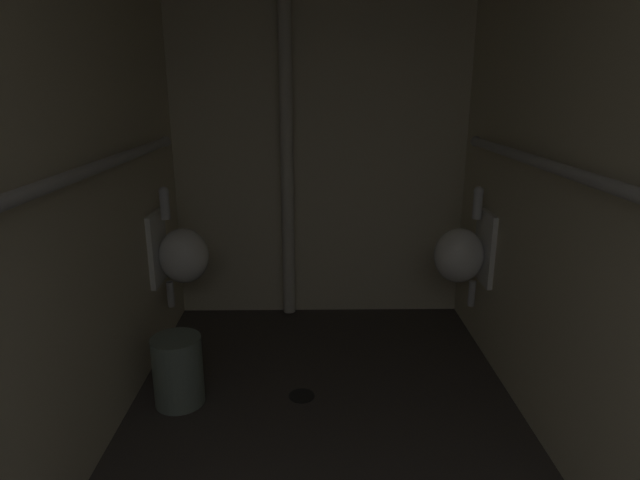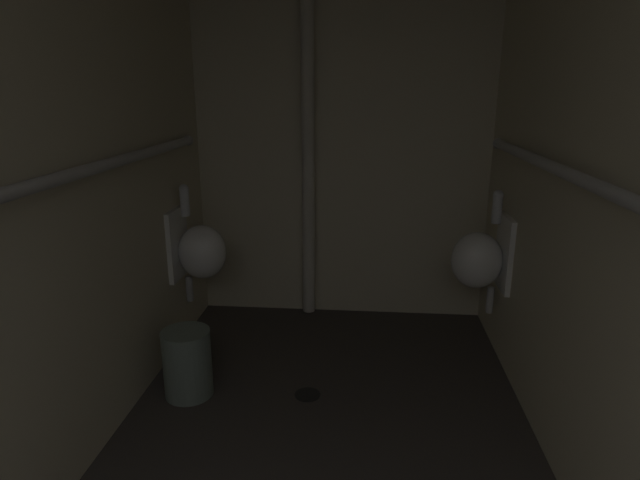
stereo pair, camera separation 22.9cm
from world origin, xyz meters
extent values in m
cube|color=beige|center=(-1.04, 1.98, 1.23)|extent=(0.06, 4.07, 2.47)
cube|color=beige|center=(0.00, 3.98, 1.23)|extent=(2.13, 0.06, 2.47)
ellipsoid|color=white|center=(-0.84, 3.38, 0.61)|extent=(0.30, 0.26, 0.34)
cube|color=white|center=(-0.99, 3.38, 0.66)|extent=(0.03, 0.30, 0.44)
cylinder|color=silver|center=(-0.93, 3.38, 0.92)|extent=(0.06, 0.06, 0.16)
sphere|color=silver|center=(-0.93, 3.38, 1.01)|extent=(0.06, 0.06, 0.06)
cylinder|color=#B2B2B2|center=(-0.94, 3.38, 0.36)|extent=(0.04, 0.04, 0.16)
ellipsoid|color=white|center=(0.84, 3.36, 0.61)|extent=(0.30, 0.26, 0.34)
cube|color=white|center=(0.99, 3.36, 0.66)|extent=(0.03, 0.30, 0.44)
cylinder|color=silver|center=(0.93, 3.36, 0.92)|extent=(0.06, 0.06, 0.16)
sphere|color=silver|center=(0.93, 3.36, 1.01)|extent=(0.06, 0.06, 0.06)
cylinder|color=#B2B2B2|center=(0.94, 3.36, 0.36)|extent=(0.04, 0.04, 0.16)
cylinder|color=#B2B2B2|center=(-0.95, 1.96, 1.28)|extent=(0.05, 3.24, 0.05)
sphere|color=#B2B2B2|center=(-0.95, 3.58, 1.28)|extent=(0.06, 0.06, 0.06)
cylinder|color=#B2B2B2|center=(0.95, 1.94, 1.28)|extent=(0.05, 3.24, 0.05)
sphere|color=#B2B2B2|center=(0.95, 3.56, 1.28)|extent=(0.06, 0.06, 0.06)
cylinder|color=beige|center=(-0.22, 3.87, 1.23)|extent=(0.09, 0.09, 2.42)
cylinder|color=black|center=(-0.12, 2.81, 0.00)|extent=(0.14, 0.14, 0.01)
cylinder|color=slate|center=(-0.75, 2.76, 0.18)|extent=(0.26, 0.26, 0.37)
camera|label=1|loc=(-0.06, 0.31, 1.60)|focal=29.68mm
camera|label=2|loc=(0.17, 0.31, 1.60)|focal=29.68mm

